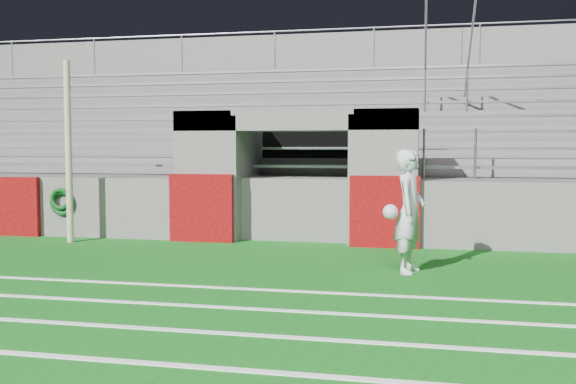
# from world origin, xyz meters

# --- Properties ---
(ground) EXTENTS (90.00, 90.00, 0.00)m
(ground) POSITION_xyz_m (0.00, 0.00, 0.00)
(ground) COLOR #0D5311
(ground) RESTS_ON ground
(field_post) EXTENTS (0.13, 0.13, 3.56)m
(field_post) POSITION_xyz_m (-4.33, 2.36, 1.78)
(field_post) COLOR #B4AE86
(field_post) RESTS_ON ground
(stadium_structure) EXTENTS (26.00, 8.48, 5.42)m
(stadium_structure) POSITION_xyz_m (0.00, 7.97, 1.49)
(stadium_structure) COLOR #555351
(stadium_structure) RESTS_ON ground
(goalkeeper_with_ball) EXTENTS (0.67, 0.74, 1.85)m
(goalkeeper_with_ball) POSITION_xyz_m (2.31, 0.62, 0.92)
(goalkeeper_with_ball) COLOR silver
(goalkeeper_with_ball) RESTS_ON ground
(hose_coil) EXTENTS (0.55, 0.15, 0.59)m
(hose_coil) POSITION_xyz_m (-4.86, 2.93, 0.76)
(hose_coil) COLOR #0D451A
(hose_coil) RESTS_ON ground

